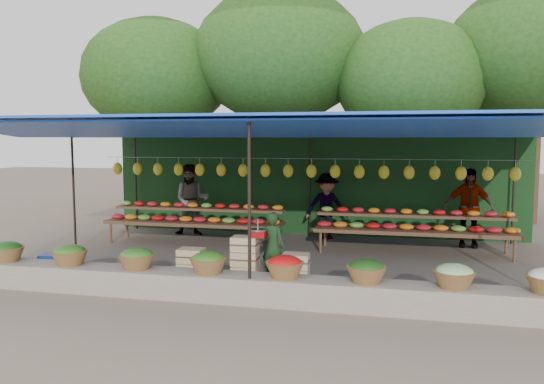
% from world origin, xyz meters
% --- Properties ---
extents(ground, '(60.00, 60.00, 0.00)m').
position_xyz_m(ground, '(0.00, 0.00, 0.00)').
color(ground, '#695C4D').
rests_on(ground, ground).
extents(stone_curb, '(10.60, 0.55, 0.40)m').
position_xyz_m(stone_curb, '(0.00, -2.75, 0.20)').
color(stone_curb, gray).
rests_on(stone_curb, ground).
extents(stall_canopy, '(10.80, 6.60, 2.82)m').
position_xyz_m(stall_canopy, '(0.00, 0.07, 2.68)').
color(stall_canopy, black).
rests_on(stall_canopy, ground).
extents(produce_baskets, '(8.98, 0.58, 0.34)m').
position_xyz_m(produce_baskets, '(-0.10, -2.75, 0.56)').
color(produce_baskets, brown).
rests_on(produce_baskets, stone_curb).
extents(netting_backdrop, '(10.60, 0.06, 2.50)m').
position_xyz_m(netting_backdrop, '(0.00, 3.15, 1.25)').
color(netting_backdrop, '#194720').
rests_on(netting_backdrop, ground).
extents(tree_row, '(16.51, 5.50, 7.12)m').
position_xyz_m(tree_row, '(0.50, 6.09, 4.70)').
color(tree_row, '#3D2B16').
rests_on(tree_row, ground).
extents(fruit_table_left, '(4.21, 0.95, 0.93)m').
position_xyz_m(fruit_table_left, '(-2.49, 1.35, 0.61)').
color(fruit_table_left, '#4D361E').
rests_on(fruit_table_left, ground).
extents(fruit_table_right, '(4.21, 0.95, 0.93)m').
position_xyz_m(fruit_table_right, '(2.51, 1.35, 0.61)').
color(fruit_table_right, '#4D361E').
rests_on(fruit_table_right, ground).
extents(crate_counter, '(2.36, 0.35, 0.77)m').
position_xyz_m(crate_counter, '(-0.47, -1.58, 0.31)').
color(crate_counter, tan).
rests_on(crate_counter, ground).
extents(weighing_scale, '(0.30, 0.30, 0.32)m').
position_xyz_m(weighing_scale, '(-0.21, -1.58, 0.85)').
color(weighing_scale, '#AA0D12').
rests_on(weighing_scale, crate_counter).
extents(vendor_seated, '(0.50, 0.40, 1.20)m').
position_xyz_m(vendor_seated, '(0.03, -1.46, 0.60)').
color(vendor_seated, '#183619').
rests_on(vendor_seated, ground).
extents(customer_left, '(1.03, 0.89, 1.82)m').
position_xyz_m(customer_left, '(-2.96, 2.33, 0.91)').
color(customer_left, slate).
rests_on(customer_left, ground).
extents(customer_mid, '(1.19, 0.91, 1.63)m').
position_xyz_m(customer_mid, '(0.47, 2.57, 0.81)').
color(customer_mid, slate).
rests_on(customer_mid, ground).
extents(customer_right, '(1.08, 0.50, 1.80)m').
position_xyz_m(customer_right, '(3.74, 2.30, 0.90)').
color(customer_right, slate).
rests_on(customer_right, ground).
extents(blue_crate_front, '(0.60, 0.48, 0.32)m').
position_xyz_m(blue_crate_front, '(-5.04, -1.98, 0.16)').
color(blue_crate_front, navy).
rests_on(blue_crate_front, ground).
extents(blue_crate_back, '(0.61, 0.49, 0.32)m').
position_xyz_m(blue_crate_back, '(-4.08, -1.73, 0.16)').
color(blue_crate_back, navy).
rests_on(blue_crate_back, ground).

